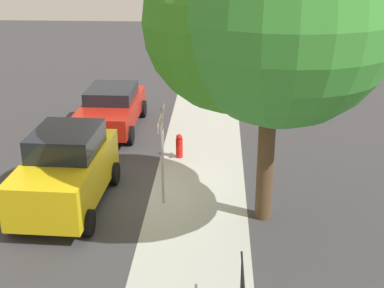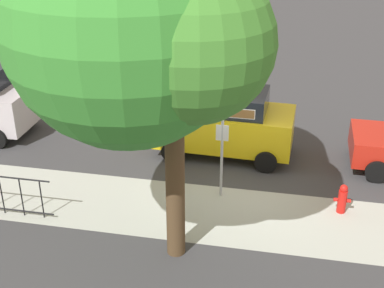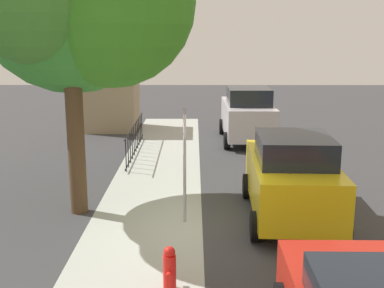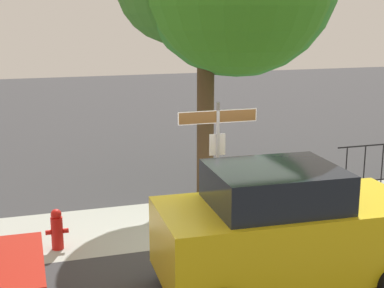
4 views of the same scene
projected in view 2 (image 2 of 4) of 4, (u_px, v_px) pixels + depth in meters
ground_plane at (234, 188)px, 14.38m from camera, size 60.00×60.00×0.00m
sidewalk_strip at (150, 206)px, 13.59m from camera, size 24.00×2.60×0.00m
street_sign at (222, 130)px, 13.24m from camera, size 1.58×0.07×2.64m
shade_tree at (147, 25)px, 9.90m from camera, size 5.12×5.30×7.49m
car_yellow at (226, 123)px, 15.84m from camera, size 4.11×2.17×2.02m
fire_hydrant at (342, 199)px, 13.19m from camera, size 0.42×0.22×0.78m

